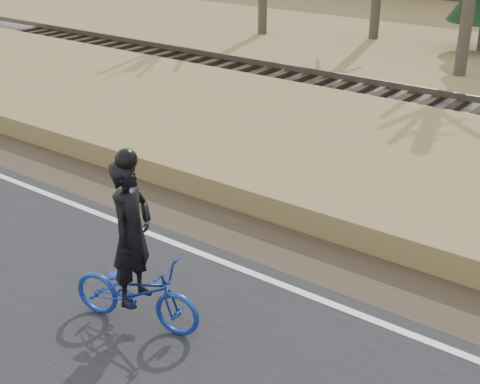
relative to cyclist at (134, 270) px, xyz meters
The scene contains 5 objects.
ground 2.33m from the cyclist, 47.83° to the left, with size 120.00×120.00×0.00m, color olive.
edge_line 2.45m from the cyclist, 51.13° to the left, with size 120.00×0.12×0.01m, color silver.
shoulder 3.27m from the cyclist, 62.54° to the left, with size 120.00×1.60×0.04m, color #473A2B.
embankment 6.03m from the cyclist, 75.88° to the left, with size 120.00×5.00×0.44m, color olive.
cyclist is the anchor object (origin of this frame).
Camera 1 is at (3.75, -6.41, 4.96)m, focal length 50.00 mm.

